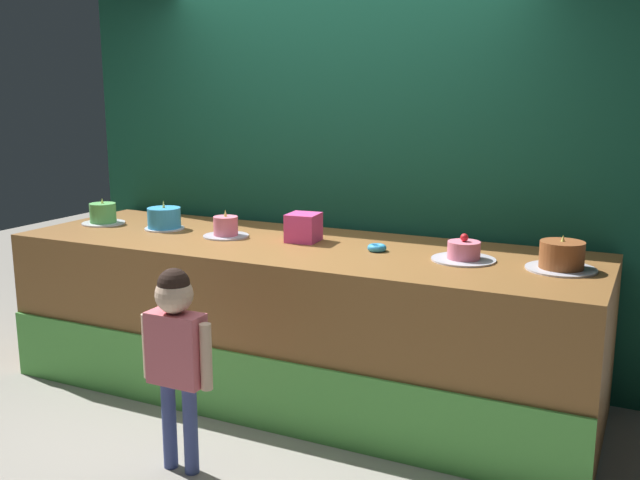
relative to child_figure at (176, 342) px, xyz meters
The scene contains 11 objects.
ground_plane 0.86m from the child_figure, 82.09° to the left, with size 12.00×12.00×0.00m, color gray.
stage_platform 1.11m from the child_figure, 86.01° to the left, with size 3.55×1.12×0.94m.
curtain_backdrop 1.91m from the child_figure, 87.50° to the left, with size 3.98×0.08×2.85m, color #144C38.
child_figure is the anchor object (origin of this frame).
pink_box 1.24m from the child_figure, 86.31° to the left, with size 0.18×0.19×0.17m, color #EA4394.
donut 1.30m from the child_figure, 62.65° to the left, with size 0.11×0.11×0.04m, color #3399D8.
cake_far_left 1.84m from the child_figure, 142.50° to the left, with size 0.29×0.29×0.18m.
cake_left 1.50m from the child_figure, 129.59° to the left, with size 0.26×0.26×0.19m.
cake_center 1.22m from the child_figure, 111.32° to the left, with size 0.29×0.29×0.17m.
cake_right 1.59m from the child_figure, 45.84° to the left, with size 0.35×0.35×0.15m.
cake_far_right 1.98m from the child_figure, 35.45° to the left, with size 0.36×0.36×0.18m.
Camera 1 is at (1.95, -3.15, 1.83)m, focal length 40.04 mm.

